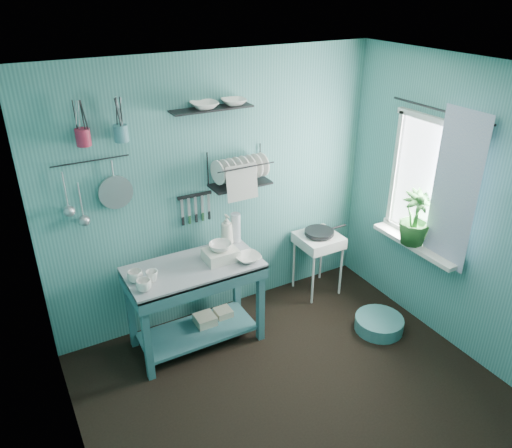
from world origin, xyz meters
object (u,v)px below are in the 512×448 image
work_counter (196,305)px  storage_tin_small (223,318)px  utensil_cup_magenta (83,137)px  wash_tub (221,255)px  colander (116,192)px  mug_left (144,285)px  mug_mid (152,276)px  frying_pan (319,232)px  soap_bottle (227,230)px  mug_right (135,276)px  hotplate_stand (317,263)px  floor_basin (379,324)px  storage_tin_large (205,325)px  dish_rack (240,168)px  water_bottle (236,228)px  potted_plant (415,218)px  utensil_cup_teal (121,133)px

work_counter → storage_tin_small: (0.30, 0.08, -0.31)m
utensil_cup_magenta → wash_tub: bearing=-21.0°
colander → storage_tin_small: size_ratio=1.40×
mug_left → mug_mid: size_ratio=1.23×
frying_pan → soap_bottle: bearing=178.4°
mug_right → hotplate_stand: mug_right is taller
wash_tub → floor_basin: bearing=-26.2°
frying_pan → storage_tin_small: size_ratio=1.50×
frying_pan → storage_tin_small: (-1.14, -0.09, -0.60)m
floor_basin → frying_pan: bearing=99.2°
colander → storage_tin_large: colander is taller
dish_rack → storage_tin_large: size_ratio=2.50×
water_bottle → potted_plant: bearing=-31.2°
wash_tub → storage_tin_small: bearing=63.4°
mug_mid → soap_bottle: 0.85m
hotplate_stand → mug_mid: bearing=-165.6°
mug_right → water_bottle: bearing=12.2°
frying_pan → potted_plant: bearing=-59.7°
storage_tin_large → frying_pan: bearing=5.1°
utensil_cup_teal → potted_plant: 2.63m
utensil_cup_teal → work_counter: bearing=-40.6°
mug_right → potted_plant: 2.49m
utensil_cup_magenta → potted_plant: size_ratio=0.26×
potted_plant → storage_tin_large: 2.15m
work_counter → utensil_cup_teal: (-0.39, 0.34, 1.54)m
utensil_cup_teal → potted_plant: (2.29, -0.95, -0.86)m
frying_pan → utensil_cup_magenta: size_ratio=2.31×
utensil_cup_teal → floor_basin: 2.90m
hotplate_stand → potted_plant: (0.46, -0.79, 0.75)m
work_counter → mug_mid: bearing=-159.5°
frying_pan → dish_rack: bearing=172.2°
storage_tin_large → mug_left: bearing=-160.1°
work_counter → floor_basin: 1.75m
soap_bottle → utensil_cup_teal: utensil_cup_teal is taller
mug_left → utensil_cup_magenta: (-0.19, 0.50, 1.09)m
frying_pan → water_bottle: bearing=176.9°
mug_left → soap_bottle: bearing=21.8°
colander → floor_basin: bearing=-26.7°
hotplate_stand → frying_pan: frying_pan is taller
colander → storage_tin_small: (0.78, -0.29, -1.36)m
mug_mid → floor_basin: size_ratio=0.22×
mug_left → utensil_cup_teal: size_ratio=0.95×
dish_rack → colander: bearing=-176.7°
mug_left → storage_tin_large: size_ratio=0.56×
dish_rack → utensil_cup_magenta: utensil_cup_magenta is taller
utensil_cup_magenta → storage_tin_small: bearing=-14.7°
mug_left → wash_tub: 0.74m
frying_pan → storage_tin_large: size_ratio=1.36×
mug_right → utensil_cup_teal: size_ratio=0.95×
work_counter → mug_left: bearing=-150.0°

